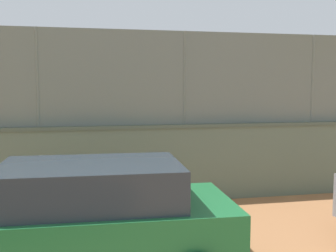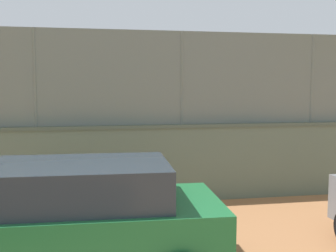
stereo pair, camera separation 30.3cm
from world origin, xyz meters
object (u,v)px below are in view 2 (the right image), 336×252
player_at_service_line (296,139)px  parked_car_green (68,218)px  player_baseline_waiting (107,144)px  courtside_bench (242,167)px  sports_ball (310,170)px

player_at_service_line → parked_car_green: 9.75m
player_baseline_waiting → parked_car_green: bearing=84.9°
courtside_bench → parked_car_green: (4.14, 4.77, 0.36)m
courtside_bench → parked_car_green: parked_car_green is taller
parked_car_green → player_at_service_line: bearing=-134.2°
player_baseline_waiting → parked_car_green: player_baseline_waiting is taller
player_at_service_line → parked_car_green: size_ratio=0.35×
player_baseline_waiting → courtside_bench: player_baseline_waiting is taller
player_baseline_waiting → sports_ball: (-6.09, 0.11, -0.91)m
sports_ball → courtside_bench: size_ratio=0.14×
sports_ball → parked_car_green: 8.75m
player_at_service_line → sports_ball: 1.53m
player_baseline_waiting → sports_ball: size_ratio=7.86×
sports_ball → player_baseline_waiting: bearing=-1.0°
player_at_service_line → sports_ball: (0.19, 1.30, -0.77)m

